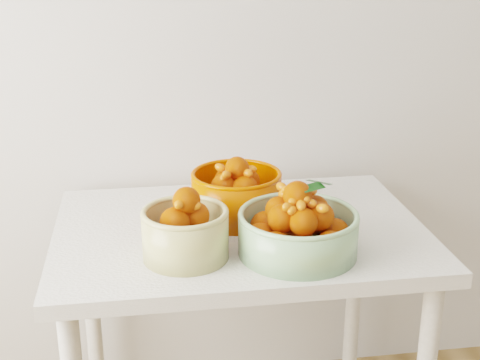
{
  "coord_description": "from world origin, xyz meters",
  "views": [
    {
      "loc": [
        -0.44,
        -0.05,
        1.49
      ],
      "look_at": [
        -0.21,
        1.51,
        0.92
      ],
      "focal_mm": 50.0,
      "sensor_mm": 36.0,
      "label": 1
    }
  ],
  "objects_px": {
    "table": "(240,258)",
    "bowl_cream": "(185,231)",
    "bowl_green": "(298,229)",
    "bowl_orange": "(236,194)"
  },
  "relations": [
    {
      "from": "bowl_cream",
      "to": "bowl_orange",
      "type": "bearing_deg",
      "value": 54.9
    },
    {
      "from": "table",
      "to": "bowl_orange",
      "type": "distance_m",
      "value": 0.18
    },
    {
      "from": "table",
      "to": "bowl_green",
      "type": "distance_m",
      "value": 0.27
    },
    {
      "from": "bowl_green",
      "to": "bowl_orange",
      "type": "xyz_separation_m",
      "value": [
        -0.12,
        0.25,
        0.01
      ]
    },
    {
      "from": "table",
      "to": "bowl_green",
      "type": "xyz_separation_m",
      "value": [
        0.12,
        -0.18,
        0.16
      ]
    },
    {
      "from": "table",
      "to": "bowl_orange",
      "type": "bearing_deg",
      "value": 90.01
    },
    {
      "from": "table",
      "to": "bowl_cream",
      "type": "distance_m",
      "value": 0.28
    },
    {
      "from": "bowl_green",
      "to": "bowl_orange",
      "type": "distance_m",
      "value": 0.27
    },
    {
      "from": "table",
      "to": "bowl_cream",
      "type": "xyz_separation_m",
      "value": [
        -0.16,
        -0.16,
        0.17
      ]
    },
    {
      "from": "bowl_orange",
      "to": "table",
      "type": "bearing_deg",
      "value": -89.99
    }
  ]
}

